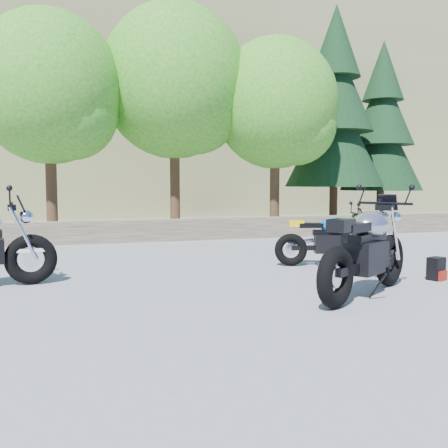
{
  "coord_description": "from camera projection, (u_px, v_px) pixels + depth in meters",
  "views": [
    {
      "loc": [
        -2.08,
        -6.33,
        1.39
      ],
      "look_at": [
        0.2,
        1.0,
        0.75
      ],
      "focal_mm": 40.0,
      "sensor_mm": 36.0,
      "label": 1
    }
  ],
  "objects": [
    {
      "name": "hillside",
      "position": [
        145.0,
        92.0,
        33.66
      ],
      "size": [
        80.0,
        30.0,
        15.0
      ],
      "primitive_type": "cube",
      "color": "olive",
      "rests_on": "ground"
    },
    {
      "name": "blue_bike",
      "position": [
        329.0,
        240.0,
        8.27
      ],
      "size": [
        1.72,
        0.77,
        0.89
      ],
      "rotation": [
        0.0,
        0.0,
        -0.33
      ],
      "color": "black",
      "rests_on": "ground"
    },
    {
      "name": "tree_decid_left",
      "position": [
        53.0,
        93.0,
        12.54
      ],
      "size": [
        3.67,
        3.67,
        5.62
      ],
      "color": "#382314",
      "rests_on": "ground"
    },
    {
      "name": "conifer_near",
      "position": [
        335.0,
        111.0,
        16.09
      ],
      "size": [
        3.17,
        3.17,
        7.06
      ],
      "color": "#382314",
      "rests_on": "ground"
    },
    {
      "name": "conifer_far",
      "position": [
        382.0,
        128.0,
        17.35
      ],
      "size": [
        2.82,
        2.82,
        6.27
      ],
      "color": "#382314",
      "rests_on": "ground"
    },
    {
      "name": "stone_wall",
      "position": [
        160.0,
        230.0,
        11.97
      ],
      "size": [
        22.0,
        0.55,
        0.5
      ],
      "primitive_type": "cube",
      "color": "#4B4332",
      "rests_on": "ground"
    },
    {
      "name": "ground",
      "position": [
        232.0,
        285.0,
        6.76
      ],
      "size": [
        90.0,
        90.0,
        0.0
      ],
      "primitive_type": "plane",
      "color": "gray",
      "rests_on": "ground"
    },
    {
      "name": "backpack",
      "position": [
        436.0,
        269.0,
        7.12
      ],
      "size": [
        0.29,
        0.27,
        0.33
      ],
      "rotation": [
        0.0,
        0.0,
        0.38
      ],
      "color": "black",
      "rests_on": "ground"
    },
    {
      "name": "tree_decid_mid",
      "position": [
        178.0,
        87.0,
        13.86
      ],
      "size": [
        4.08,
        4.08,
        6.24
      ],
      "color": "#382314",
      "rests_on": "ground"
    },
    {
      "name": "silver_bike",
      "position": [
        366.0,
        251.0,
        6.1
      ],
      "size": [
        1.99,
        1.39,
        1.14
      ],
      "rotation": [
        0.0,
        0.0,
        0.58
      ],
      "color": "black",
      "rests_on": "ground"
    },
    {
      "name": "tree_decid_right",
      "position": [
        280.0,
        108.0,
        14.17
      ],
      "size": [
        3.54,
        3.54,
        5.41
      ],
      "color": "#382314",
      "rests_on": "ground"
    }
  ]
}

